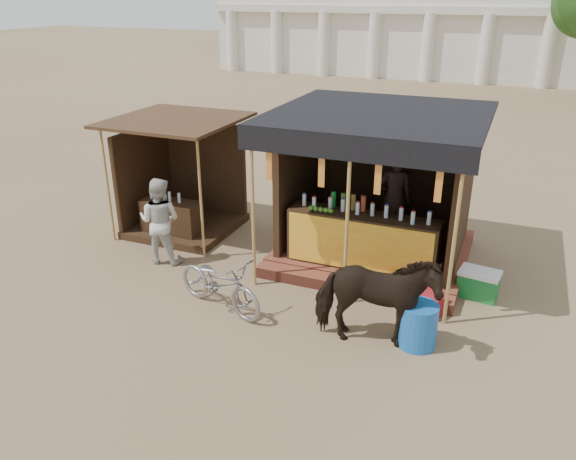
# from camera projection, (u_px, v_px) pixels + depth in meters

# --- Properties ---
(ground) EXTENTS (120.00, 120.00, 0.00)m
(ground) POSITION_uv_depth(u_px,v_px,m) (246.00, 339.00, 8.17)
(ground) COLOR #846B4C
(ground) RESTS_ON ground
(main_stall) EXTENTS (3.60, 3.61, 2.78)m
(main_stall) POSITION_uv_depth(u_px,v_px,m) (376.00, 207.00, 10.26)
(main_stall) COLOR brown
(main_stall) RESTS_ON ground
(secondary_stall) EXTENTS (2.40, 2.40, 2.38)m
(secondary_stall) POSITION_uv_depth(u_px,v_px,m) (178.00, 190.00, 11.70)
(secondary_stall) COLOR #372414
(secondary_stall) RESTS_ON ground
(cow) EXTENTS (1.85, 1.12, 1.46)m
(cow) POSITION_uv_depth(u_px,v_px,m) (375.00, 300.00, 7.77)
(cow) COLOR black
(cow) RESTS_ON ground
(motorbike) EXTENTS (1.82, 1.08, 0.90)m
(motorbike) POSITION_uv_depth(u_px,v_px,m) (220.00, 283.00, 8.79)
(motorbike) COLOR gray
(motorbike) RESTS_ON ground
(bystander) EXTENTS (0.87, 0.73, 1.62)m
(bystander) POSITION_uv_depth(u_px,v_px,m) (160.00, 221.00, 10.22)
(bystander) COLOR beige
(bystander) RESTS_ON ground
(blue_barrel) EXTENTS (0.67, 0.67, 0.65)m
(blue_barrel) POSITION_uv_depth(u_px,v_px,m) (418.00, 325.00, 7.92)
(blue_barrel) COLOR #165BAB
(blue_barrel) RESTS_ON ground
(red_crate) EXTENTS (0.54, 0.53, 0.33)m
(red_crate) POSITION_uv_depth(u_px,v_px,m) (430.00, 304.00, 8.77)
(red_crate) COLOR maroon
(red_crate) RESTS_ON ground
(cooler) EXTENTS (0.69, 0.52, 0.46)m
(cooler) POSITION_uv_depth(u_px,v_px,m) (478.00, 284.00, 9.24)
(cooler) COLOR #1A7832
(cooler) RESTS_ON ground
(background_building) EXTENTS (26.00, 7.45, 8.18)m
(background_building) POSITION_uv_depth(u_px,v_px,m) (442.00, 3.00, 32.74)
(background_building) COLOR silver
(background_building) RESTS_ON ground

